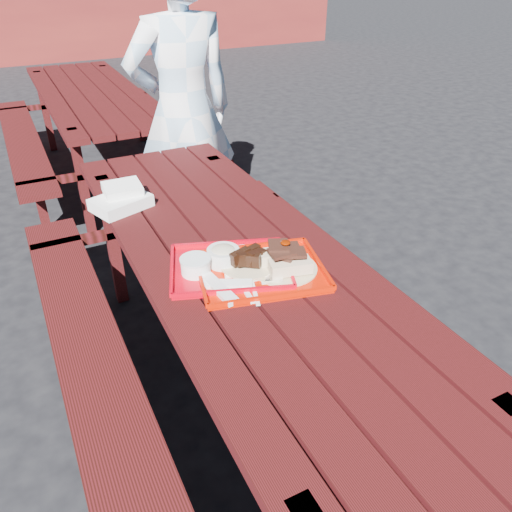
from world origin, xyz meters
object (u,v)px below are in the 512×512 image
near_tray (259,264)px  far_tray (228,266)px  picnic_table_near (239,294)px  person (183,112)px  picnic_table_far (94,114)px

near_tray → far_tray: size_ratio=1.00×
picnic_table_near → far_tray: size_ratio=4.83×
picnic_table_near → person: 1.46m
person → picnic_table_near: bearing=77.1°
picnic_table_far → near_tray: 2.96m
far_tray → picnic_table_near: bearing=49.7°
picnic_table_near → near_tray: near_tray is taller
picnic_table_far → far_tray: far_tray is taller
near_tray → picnic_table_far: bearing=90.3°
picnic_table_far → person: (0.29, -1.41, 0.33)m
picnic_table_near → picnic_table_far: (0.00, 2.80, 0.00)m
picnic_table_far → near_tray: size_ratio=4.84×
near_tray → person: bearing=79.8°
picnic_table_far → far_tray: (-0.08, -2.90, 0.21)m
near_tray → person: size_ratio=0.28×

